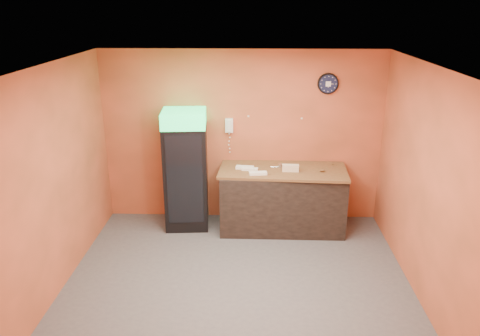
{
  "coord_description": "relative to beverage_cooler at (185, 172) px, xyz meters",
  "views": [
    {
      "loc": [
        0.2,
        -5.31,
        3.48
      ],
      "look_at": [
        0.01,
        0.6,
        1.37
      ],
      "focal_mm": 35.0,
      "sensor_mm": 36.0,
      "label": 1
    }
  ],
  "objects": [
    {
      "name": "prep_counter",
      "position": [
        1.54,
        -0.04,
        -0.45
      ],
      "size": [
        1.94,
        0.87,
        0.97
      ],
      "primitive_type": "cube",
      "rotation": [
        0.0,
        0.0,
        -0.01
      ],
      "color": "black",
      "rests_on": "floor"
    },
    {
      "name": "wrapped_sandwich_mid",
      "position": [
        1.15,
        -0.28,
        0.09
      ],
      "size": [
        0.28,
        0.14,
        0.04
      ],
      "primitive_type": "cube",
      "rotation": [
        0.0,
        0.0,
        0.11
      ],
      "color": "white",
      "rests_on": "butcher_paper"
    },
    {
      "name": "back_wall",
      "position": [
        0.89,
        0.39,
        0.47
      ],
      "size": [
        4.5,
        0.02,
        2.8
      ],
      "primitive_type": "cube",
      "color": "#E0633F",
      "rests_on": "floor"
    },
    {
      "name": "kitchen_tool",
      "position": [
        1.5,
        0.04,
        0.1
      ],
      "size": [
        0.06,
        0.06,
        0.06
      ],
      "primitive_type": "cylinder",
      "color": "silver",
      "rests_on": "butcher_paper"
    },
    {
      "name": "beverage_cooler",
      "position": [
        0.0,
        0.0,
        0.0
      ],
      "size": [
        0.72,
        0.73,
        1.91
      ],
      "rotation": [
        0.0,
        0.0,
        0.08
      ],
      "color": "black",
      "rests_on": "floor"
    },
    {
      "name": "sub_roll_stack",
      "position": [
        1.65,
        -0.13,
        0.13
      ],
      "size": [
        0.26,
        0.1,
        0.11
      ],
      "rotation": [
        0.0,
        0.0,
        -0.03
      ],
      "color": "beige",
      "rests_on": "butcher_paper"
    },
    {
      "name": "right_wall",
      "position": [
        3.14,
        -1.61,
        0.47
      ],
      "size": [
        0.02,
        4.0,
        2.8
      ],
      "primitive_type": "cube",
      "color": "#E0633F",
      "rests_on": "floor"
    },
    {
      "name": "floor",
      "position": [
        0.89,
        -1.61,
        -0.93
      ],
      "size": [
        4.5,
        4.5,
        0.0
      ],
      "primitive_type": "plane",
      "color": "#47474C",
      "rests_on": "ground"
    },
    {
      "name": "ceiling",
      "position": [
        0.89,
        -1.61,
        1.87
      ],
      "size": [
        4.5,
        4.0,
        0.02
      ],
      "primitive_type": "cube",
      "color": "white",
      "rests_on": "back_wall"
    },
    {
      "name": "wrapped_sandwich_left",
      "position": [
        1.02,
        -0.1,
        0.09
      ],
      "size": [
        0.26,
        0.13,
        0.04
      ],
      "primitive_type": "cube",
      "rotation": [
        0.0,
        0.0,
        -0.13
      ],
      "color": "white",
      "rests_on": "butcher_paper"
    },
    {
      "name": "wall_clock",
      "position": [
        2.22,
        0.36,
        1.35
      ],
      "size": [
        0.33,
        0.06,
        0.33
      ],
      "color": "black",
      "rests_on": "back_wall"
    },
    {
      "name": "butcher_paper",
      "position": [
        1.54,
        -0.04,
        0.05
      ],
      "size": [
        2.02,
        1.0,
        0.04
      ],
      "primitive_type": "cube",
      "rotation": [
        0.0,
        0.0,
        -0.06
      ],
      "color": "brown",
      "rests_on": "prep_counter"
    },
    {
      "name": "wrapped_sandwich_right",
      "position": [
        0.94,
        -0.03,
        0.09
      ],
      "size": [
        0.29,
        0.14,
        0.04
      ],
      "primitive_type": "cube",
      "rotation": [
        0.0,
        0.0,
        -0.13
      ],
      "color": "white",
      "rests_on": "butcher_paper"
    },
    {
      "name": "left_wall",
      "position": [
        -1.36,
        -1.61,
        0.47
      ],
      "size": [
        0.02,
        4.0,
        2.8
      ],
      "primitive_type": "cube",
      "color": "#E0633F",
      "rests_on": "floor"
    },
    {
      "name": "wall_phone",
      "position": [
        0.68,
        0.34,
        0.67
      ],
      "size": [
        0.12,
        0.11,
        0.23
      ],
      "color": "white",
      "rests_on": "back_wall"
    }
  ]
}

